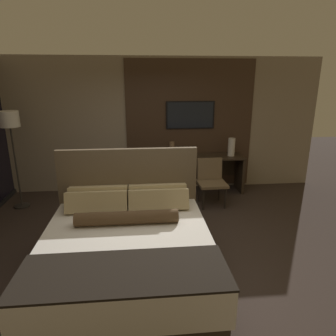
% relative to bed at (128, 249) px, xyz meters
% --- Properties ---
extents(ground_plane, '(16.00, 16.00, 0.00)m').
position_rel_bed_xyz_m(ground_plane, '(0.46, 0.54, -0.37)').
color(ground_plane, '#332823').
extents(wall_back_tv_panel, '(7.20, 0.09, 2.80)m').
position_rel_bed_xyz_m(wall_back_tv_panel, '(0.58, 3.13, 1.03)').
color(wall_back_tv_panel, gray).
rests_on(wall_back_tv_panel, ground_plane).
extents(bed, '(2.00, 2.16, 1.40)m').
position_rel_bed_xyz_m(bed, '(0.00, 0.00, 0.00)').
color(bed, '#33281E').
rests_on(bed, ground_plane).
extents(desk, '(2.20, 0.57, 0.79)m').
position_rel_bed_xyz_m(desk, '(1.26, 2.83, 0.18)').
color(desk, '#2D2319').
rests_on(desk, ground_plane).
extents(tv, '(1.02, 0.04, 0.58)m').
position_rel_bed_xyz_m(tv, '(1.26, 3.06, 1.25)').
color(tv, black).
extents(desk_chair, '(0.54, 0.54, 0.88)m').
position_rel_bed_xyz_m(desk_chair, '(1.53, 2.14, 0.15)').
color(desk_chair, brown).
rests_on(desk_chair, ground_plane).
extents(floor_lamp, '(0.34, 0.34, 1.81)m').
position_rel_bed_xyz_m(floor_lamp, '(-2.10, 2.31, 1.15)').
color(floor_lamp, '#282623').
rests_on(floor_lamp, ground_plane).
extents(vase_tall, '(0.14, 0.14, 0.38)m').
position_rel_bed_xyz_m(vase_tall, '(2.10, 2.76, 0.60)').
color(vase_tall, silver).
rests_on(vase_tall, desk).
extents(vase_short, '(0.10, 0.10, 0.31)m').
position_rel_bed_xyz_m(vase_short, '(0.85, 2.82, 0.57)').
color(vase_short, '#846647').
rests_on(vase_short, desk).
extents(book, '(0.26, 0.21, 0.03)m').
position_rel_bed_xyz_m(book, '(1.18, 2.81, 0.43)').
color(book, maroon).
rests_on(book, desk).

